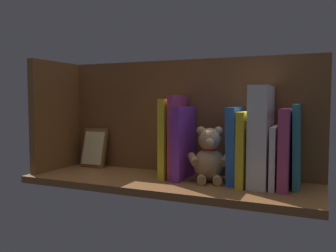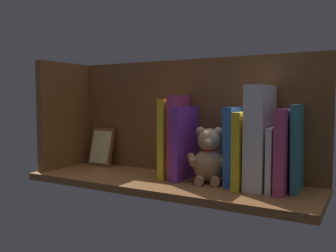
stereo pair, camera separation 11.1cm
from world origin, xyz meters
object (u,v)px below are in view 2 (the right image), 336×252
at_px(book_0, 297,148).
at_px(teddy_bear, 209,158).
at_px(picture_frame_leaning, 102,147).
at_px(dictionary_thick_white, 260,137).

xyz_separation_m(book_0, teddy_bear, (0.25, 0.03, -0.04)).
relative_size(teddy_bear, picture_frame_leaning, 1.17).
height_order(teddy_bear, picture_frame_leaning, teddy_bear).
height_order(dictionary_thick_white, teddy_bear, dictionary_thick_white).
xyz_separation_m(book_0, picture_frame_leaning, (0.72, -0.04, -0.05)).
xyz_separation_m(dictionary_thick_white, teddy_bear, (0.15, 0.01, -0.07)).
height_order(book_0, dictionary_thick_white, dictionary_thick_white).
bearing_deg(dictionary_thick_white, picture_frame_leaning, -4.74).
bearing_deg(book_0, picture_frame_leaning, -2.81).
relative_size(dictionary_thick_white, teddy_bear, 1.72).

